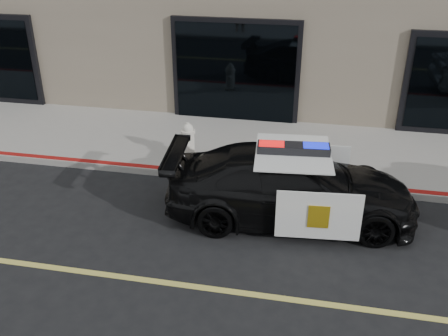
# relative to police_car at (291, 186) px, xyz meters

# --- Properties ---
(ground) EXTENTS (120.00, 120.00, 0.00)m
(ground) POSITION_rel_police_car_xyz_m (-0.89, -2.34, -0.69)
(ground) COLOR black
(ground) RESTS_ON ground
(sidewalk_n) EXTENTS (60.00, 3.50, 0.15)m
(sidewalk_n) POSITION_rel_police_car_xyz_m (-0.89, 2.91, -0.61)
(sidewalk_n) COLOR gray
(sidewalk_n) RESTS_ON ground
(police_car) EXTENTS (2.74, 5.01, 1.53)m
(police_car) POSITION_rel_police_car_xyz_m (0.00, 0.00, 0.00)
(police_car) COLOR black
(police_car) RESTS_ON ground
(fire_hydrant) EXTENTS (0.39, 0.54, 0.86)m
(fire_hydrant) POSITION_rel_police_car_xyz_m (-2.50, 1.90, -0.13)
(fire_hydrant) COLOR silver
(fire_hydrant) RESTS_ON sidewalk_n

